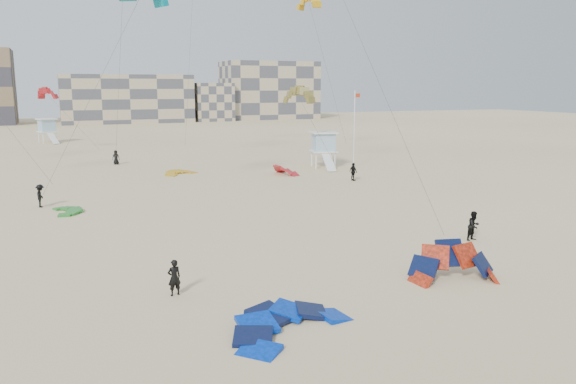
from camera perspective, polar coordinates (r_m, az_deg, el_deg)
name	(u,v)px	position (r m, az deg, el deg)	size (l,w,h in m)	color
ground	(252,307)	(23.84, -3.71, -11.61)	(320.00, 320.00, 0.00)	beige
kite_ground_blue	(288,329)	(21.83, 0.03, -13.76)	(4.77, 4.93, 0.99)	#0034E4
kite_ground_orange	(454,280)	(28.07, 16.51, -8.56)	(4.40, 3.27, 2.90)	#FF3517
kite_ground_green	(67,212)	(44.02, -21.55, -1.94)	(2.86, 3.03, 0.41)	green
kite_ground_red_far	(285,174)	(58.72, -0.29, 1.81)	(3.20, 3.02, 1.56)	red
kite_ground_yellow	(180,174)	(59.98, -10.93, 1.80)	(3.36, 3.50, 0.66)	#E5B107
kitesurfer_main	(174,278)	(25.28, -11.49, -8.52)	(0.59, 0.39, 1.63)	black
kitesurfer_b	(474,226)	(35.17, 18.36, -3.28)	(0.86, 0.67, 1.77)	black
kitesurfer_c	(40,196)	(46.48, -23.85, -0.36)	(1.14, 0.65, 1.76)	black
kitesurfer_d	(353,172)	(54.98, 6.65, 2.06)	(1.03, 0.43, 1.76)	black
kitesurfer_e	(116,157)	(69.15, -17.08, 3.39)	(0.83, 0.54, 1.69)	black
kitesurfer_f	(331,147)	(77.93, 4.36, 4.60)	(1.60, 0.51, 1.72)	black
kite_fly_olive	(299,97)	(59.85, 1.08, 9.67)	(5.51, 4.92, 8.30)	olive
kite_fly_yellow	(309,3)	(74.69, 2.14, 18.66)	(10.10, 6.21, 19.72)	#E5B107
kite_fly_red	(47,94)	(85.29, -23.26, 9.11)	(8.10, 11.23, 8.37)	red
lifeguard_tower_near	(323,150)	(63.84, 3.62, 4.31)	(3.38, 5.81, 4.03)	white
lifeguard_tower_far	(47,131)	(100.10, -23.26, 5.74)	(3.54, 5.82, 3.94)	white
flagpole	(354,128)	(63.68, 6.76, 6.51)	(0.70, 0.11, 8.62)	white
condo_mid	(126,99)	(151.92, -16.11, 9.09)	(32.00, 16.00, 12.00)	tan
condo_east	(269,90)	(163.21, -1.92, 10.28)	(26.00, 14.00, 16.00)	tan
condo_fill_right	(212,102)	(154.01, -7.75, 9.05)	(10.00, 10.00, 10.00)	tan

